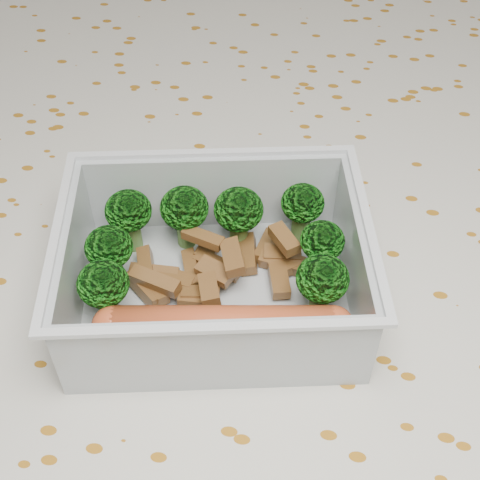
# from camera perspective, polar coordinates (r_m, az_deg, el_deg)

# --- Properties ---
(dining_table) EXTENTS (1.40, 0.90, 0.75)m
(dining_table) POSITION_cam_1_polar(r_m,az_deg,el_deg) (0.54, -0.14, -8.74)
(dining_table) COLOR brown
(dining_table) RESTS_ON ground
(tablecloth) EXTENTS (1.46, 0.96, 0.19)m
(tablecloth) POSITION_cam_1_polar(r_m,az_deg,el_deg) (0.50, -0.15, -5.43)
(tablecloth) COLOR beige
(tablecloth) RESTS_ON dining_table
(lunch_container) EXTENTS (0.22, 0.18, 0.07)m
(lunch_container) POSITION_cam_1_polar(r_m,az_deg,el_deg) (0.43, -2.14, -3.08)
(lunch_container) COLOR silver
(lunch_container) RESTS_ON tablecloth
(broccoli_florets) EXTENTS (0.17, 0.12, 0.05)m
(broccoli_florets) POSITION_cam_1_polar(r_m,az_deg,el_deg) (0.44, -2.41, 0.26)
(broccoli_florets) COLOR #608C3F
(broccoli_florets) RESTS_ON lunch_container
(meat_pile) EXTENTS (0.12, 0.08, 0.03)m
(meat_pile) POSITION_cam_1_polar(r_m,az_deg,el_deg) (0.45, -2.22, -2.48)
(meat_pile) COLOR brown
(meat_pile) RESTS_ON lunch_container
(sausage) EXTENTS (0.16, 0.05, 0.03)m
(sausage) POSITION_cam_1_polar(r_m,az_deg,el_deg) (0.41, -1.45, -7.40)
(sausage) COLOR #C04D27
(sausage) RESTS_ON lunch_container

